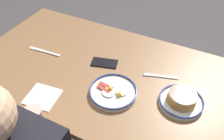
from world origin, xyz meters
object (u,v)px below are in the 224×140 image
object	(u,v)px
fork_near	(160,76)
cell_phone	(104,63)
paper_napkin	(43,97)
butter_knife	(45,51)
plate_near_main	(181,100)
plate_center_pancakes	(113,91)

from	to	relation	value
fork_near	cell_phone	bearing A→B (deg)	6.98
paper_napkin	fork_near	world-z (taller)	fork_near
cell_phone	butter_knife	xyz separation A→B (m)	(0.36, 0.07, -0.00)
paper_napkin	cell_phone	bearing A→B (deg)	-113.31
fork_near	plate_near_main	bearing A→B (deg)	137.62
plate_near_main	fork_near	size ratio (longest dim) A/B	1.17
plate_near_main	plate_center_pancakes	xyz separation A→B (m)	(0.31, 0.09, -0.01)
paper_napkin	butter_knife	size ratio (longest dim) A/B	0.71
paper_napkin	butter_knife	world-z (taller)	butter_knife
plate_center_pancakes	paper_napkin	size ratio (longest dim) A/B	1.59
butter_knife	plate_near_main	bearing A→B (deg)	178.43
cell_phone	fork_near	bearing A→B (deg)	171.30
cell_phone	paper_napkin	xyz separation A→B (m)	(0.15, 0.35, -0.00)
plate_near_main	butter_knife	size ratio (longest dim) A/B	1.00
cell_phone	butter_knife	size ratio (longest dim) A/B	0.68
plate_near_main	plate_center_pancakes	distance (m)	0.32
cell_phone	plate_center_pancakes	bearing A→B (deg)	112.95
cell_phone	paper_napkin	size ratio (longest dim) A/B	0.96
plate_center_pancakes	paper_napkin	distance (m)	0.34
paper_napkin	butter_knife	xyz separation A→B (m)	(0.21, -0.28, 0.00)
plate_center_pancakes	plate_near_main	bearing A→B (deg)	-164.35
fork_near	plate_center_pancakes	bearing A→B (deg)	51.48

